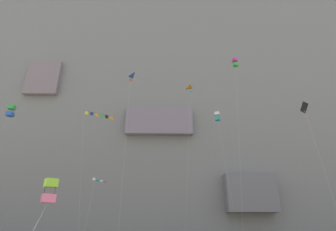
{
  "coord_description": "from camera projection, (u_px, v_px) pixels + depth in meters",
  "views": [
    {
      "loc": [
        0.81,
        -8.33,
        3.19
      ],
      "look_at": [
        1.4,
        18.66,
        15.02
      ],
      "focal_mm": 28.21,
      "sensor_mm": 36.0,
      "label": 1
    }
  ],
  "objects": [
    {
      "name": "kite_diamond_upper_right",
      "position": [
        306.0,
        114.0,
        31.7
      ],
      "size": [
        0.67,
        2.23,
        17.78
      ],
      "color": "black",
      "rests_on": "ground"
    },
    {
      "name": "kite_delta_mid_center",
      "position": [
        128.0,
        83.0,
        41.8
      ],
      "size": [
        1.4,
        1.97,
        25.61
      ],
      "color": "blue",
      "rests_on": "ground"
    },
    {
      "name": "kite_box_mid_right",
      "position": [
        217.0,
        117.0,
        51.89
      ],
      "size": [
        2.07,
        2.99,
        24.76
      ],
      "color": "white",
      "rests_on": "ground"
    },
    {
      "name": "kite_delta_high_left",
      "position": [
        192.0,
        94.0,
        50.54
      ],
      "size": [
        3.32,
        3.4,
        28.0
      ],
      "color": "orange",
      "rests_on": "ground"
    },
    {
      "name": "kite_windsock_mid_left",
      "position": [
        97.0,
        180.0,
        44.75
      ],
      "size": [
        2.4,
        5.84,
        11.47
      ],
      "color": "white",
      "rests_on": "ground"
    },
    {
      "name": "kite_box_high_center",
      "position": [
        11.0,
        111.0,
        43.31
      ],
      "size": [
        3.24,
        4.39,
        22.26
      ],
      "color": "green",
      "rests_on": "ground"
    },
    {
      "name": "kite_box_front_field",
      "position": [
        50.0,
        191.0,
        20.94
      ],
      "size": [
        1.43,
        6.47,
        7.04
      ],
      "color": "#8CCC33",
      "rests_on": "ground"
    },
    {
      "name": "cliff_face",
      "position": [
        160.0,
        90.0,
        78.75
      ],
      "size": [
        180.0,
        25.6,
        83.86
      ],
      "color": "gray",
      "rests_on": "ground"
    },
    {
      "name": "kite_banner_far_right",
      "position": [
        98.0,
        119.0,
        45.07
      ],
      "size": [
        4.64,
        3.66,
        21.79
      ],
      "color": "black",
      "rests_on": "ground"
    },
    {
      "name": "kite_box_upper_mid",
      "position": [
        235.0,
        63.0,
        46.82
      ],
      "size": [
        3.37,
        3.77,
        31.44
      ],
      "color": "#CC3399",
      "rests_on": "ground"
    }
  ]
}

